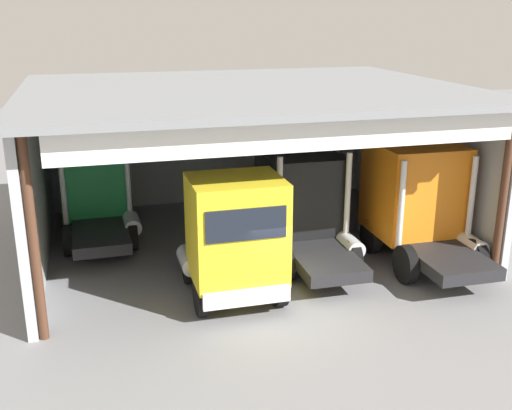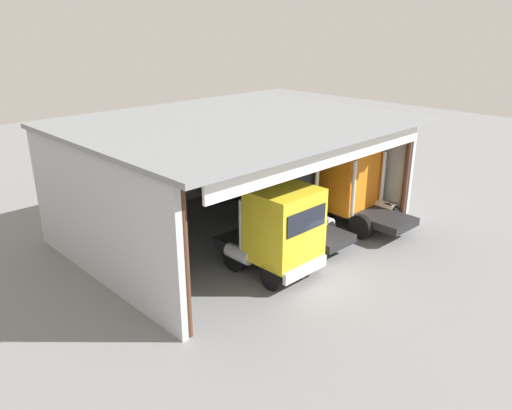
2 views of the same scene
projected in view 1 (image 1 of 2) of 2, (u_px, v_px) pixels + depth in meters
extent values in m
plane|color=slate|center=(292.00, 309.00, 16.62)|extent=(80.00, 80.00, 0.00)
cube|color=#ADB2B7|center=(212.00, 139.00, 25.47)|extent=(13.29, 0.24, 5.22)
cube|color=#ADB2B7|center=(36.00, 183.00, 18.96)|extent=(0.24, 10.50, 5.22)
cube|color=#ADB2B7|center=(420.00, 157.00, 22.33)|extent=(0.24, 10.50, 5.22)
cube|color=gray|center=(246.00, 90.00, 19.45)|extent=(13.89, 11.30, 0.20)
cylinder|color=#4C2D1E|center=(33.00, 239.00, 14.34)|extent=(0.24, 0.24, 5.22)
cylinder|color=#4C2D1E|center=(503.00, 197.00, 17.58)|extent=(0.24, 0.24, 5.22)
cube|color=white|center=(300.00, 134.00, 14.84)|extent=(11.96, 0.12, 0.90)
cube|color=#197F3D|center=(95.00, 176.00, 21.68)|extent=(2.40, 2.04, 2.71)
cube|color=black|center=(93.00, 156.00, 22.47)|extent=(2.02, 0.08, 0.81)
cube|color=silver|center=(97.00, 206.00, 23.08)|extent=(2.25, 0.19, 0.44)
cube|color=#232326|center=(100.00, 232.00, 20.28)|extent=(1.82, 3.66, 0.36)
cylinder|color=silver|center=(64.00, 193.00, 20.40)|extent=(0.18, 0.18, 2.76)
cylinder|color=silver|center=(129.00, 188.00, 20.97)|extent=(0.18, 0.18, 2.76)
cylinder|color=silver|center=(132.00, 223.00, 20.80)|extent=(0.57, 1.21, 0.56)
cylinder|color=black|center=(68.00, 218.00, 22.26)|extent=(0.31, 1.05, 1.05)
cylinder|color=black|center=(126.00, 213.00, 22.81)|extent=(0.31, 1.05, 1.05)
cylinder|color=black|center=(68.00, 241.00, 20.06)|extent=(0.31, 1.05, 1.05)
cylinder|color=black|center=(132.00, 235.00, 20.60)|extent=(0.31, 1.05, 1.05)
cube|color=yellow|center=(236.00, 229.00, 16.31)|extent=(2.44, 2.14, 2.77)
cube|color=black|center=(246.00, 225.00, 15.17)|extent=(2.07, 0.07, 0.83)
cube|color=silver|center=(247.00, 297.00, 15.74)|extent=(2.31, 0.17, 0.44)
cube|color=#232326|center=(224.00, 256.00, 18.28)|extent=(1.83, 3.02, 0.36)
cylinder|color=silver|center=(263.00, 223.00, 17.81)|extent=(0.18, 0.18, 2.57)
cylinder|color=silver|center=(189.00, 230.00, 17.26)|extent=(0.18, 0.18, 2.57)
cylinder|color=silver|center=(189.00, 260.00, 17.69)|extent=(0.56, 1.20, 0.56)
cylinder|color=black|center=(279.00, 287.00, 16.69)|extent=(0.30, 1.08, 1.08)
cylinder|color=black|center=(201.00, 296.00, 16.15)|extent=(0.30, 1.08, 1.08)
cylinder|color=black|center=(258.00, 258.00, 18.60)|extent=(0.30, 1.08, 1.08)
cylinder|color=black|center=(189.00, 266.00, 18.07)|extent=(0.30, 1.08, 1.08)
cube|color=black|center=(300.00, 192.00, 19.88)|extent=(2.48, 2.57, 2.61)
cube|color=black|center=(288.00, 169.00, 20.92)|extent=(2.06, 0.11, 0.78)
cube|color=silver|center=(287.00, 220.00, 21.51)|extent=(2.30, 0.22, 0.44)
cube|color=#232326|center=(319.00, 255.00, 18.41)|extent=(1.90, 3.75, 0.36)
cylinder|color=silver|center=(279.00, 208.00, 18.32)|extent=(0.18, 0.18, 3.12)
cylinder|color=silver|center=(347.00, 202.00, 18.82)|extent=(0.18, 0.18, 3.12)
cylinder|color=silver|center=(350.00, 244.00, 18.90)|extent=(0.59, 1.21, 0.56)
cylinder|color=black|center=(264.00, 235.00, 20.57)|extent=(0.33, 1.06, 1.06)
cylinder|color=black|center=(323.00, 230.00, 21.06)|extent=(0.33, 1.06, 1.06)
cylinder|color=black|center=(286.00, 264.00, 18.22)|extent=(0.33, 1.06, 1.06)
cylinder|color=black|center=(352.00, 257.00, 18.71)|extent=(0.33, 1.06, 1.06)
cube|color=orange|center=(414.00, 188.00, 19.61)|extent=(2.65, 2.63, 2.92)
cube|color=black|center=(396.00, 163.00, 20.66)|extent=(2.21, 0.10, 0.88)
cube|color=silver|center=(392.00, 221.00, 21.32)|extent=(2.47, 0.21, 0.44)
cube|color=#232326|center=(441.00, 255.00, 18.28)|extent=(2.02, 3.56, 0.36)
cylinder|color=silver|center=(401.00, 211.00, 18.06)|extent=(0.18, 0.18, 3.03)
cylinder|color=silver|center=(471.00, 205.00, 18.61)|extent=(0.18, 0.18, 3.03)
cylinder|color=silver|center=(470.00, 244.00, 18.80)|extent=(0.58, 1.21, 0.56)
cylinder|color=black|center=(371.00, 236.00, 20.33)|extent=(0.32, 1.15, 1.15)
cylinder|color=black|center=(433.00, 230.00, 20.87)|extent=(0.32, 1.15, 1.15)
cylinder|color=black|center=(406.00, 264.00, 18.07)|extent=(0.32, 1.15, 1.15)
cylinder|color=black|center=(474.00, 257.00, 18.61)|extent=(0.32, 1.15, 1.15)
cylinder|color=#197233|center=(281.00, 192.00, 25.68)|extent=(0.58, 0.58, 0.89)
cube|color=#1E59A5|center=(93.00, 210.00, 23.26)|extent=(0.90, 0.60, 1.00)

